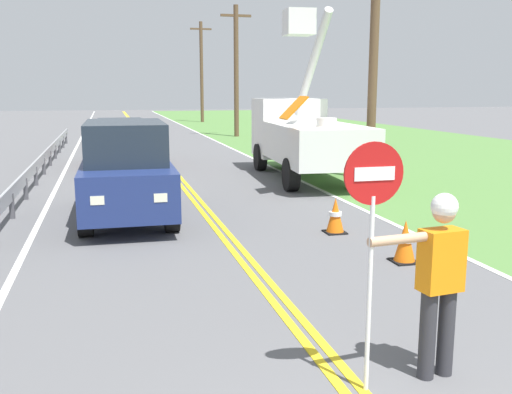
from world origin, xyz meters
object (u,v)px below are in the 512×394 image
Objects in this scene: utility_pole_far at (202,70)px; stop_sign_paddle at (372,212)px; traffic_cone_lead at (405,242)px; oncoming_sedan_second at (122,142)px; traffic_cone_mid at (335,216)px; flagger_worker at (440,274)px; utility_bucket_truck at (303,133)px; utility_pole_mid at (236,69)px; oncoming_suv_nearest at (126,170)px; utility_pole_near at (374,37)px.

stop_sign_paddle is at bearing -97.27° from utility_pole_far.
stop_sign_paddle is 4.52m from traffic_cone_lead.
traffic_cone_lead is (2.36, 3.61, -1.37)m from stop_sign_paddle.
traffic_cone_mid is (3.74, -11.88, -0.50)m from oncoming_sedan_second.
utility_bucket_truck is (3.03, 12.87, 0.36)m from flagger_worker.
traffic_cone_mid is at bearing 70.66° from stop_sign_paddle.
utility_pole_mid is at bearing 59.16° from oncoming_sedan_second.
oncoming_suv_nearest is 6.20m from traffic_cone_lead.
traffic_cone_lead is (4.24, -4.47, -0.72)m from oncoming_suv_nearest.
utility_pole_mid reaches higher than oncoming_suv_nearest.
flagger_worker is 0.26× the size of utility_bucket_truck.
stop_sign_paddle is 0.28× the size of utility_pole_near.
utility_pole_near is (7.45, -5.58, 3.49)m from oncoming_sedan_second.
utility_pole_mid reaches higher than flagger_worker.
traffic_cone_lead is 1.00× the size of traffic_cone_mid.
oncoming_suv_nearest is 4.60m from traffic_cone_mid.
oncoming_suv_nearest is 0.61× the size of utility_pole_mid.
traffic_cone_lead is (4.09, -13.99, -0.50)m from oncoming_sedan_second.
flagger_worker is 0.22× the size of utility_pole_far.
utility_bucket_truck reaches higher than flagger_worker.
utility_bucket_truck is at bearing -93.50° from utility_pole_far.
utility_pole_mid is 24.09m from traffic_cone_mid.
oncoming_sedan_second is 14.00m from utility_pole_mid.
utility_pole_near is (5.72, 12.02, 2.61)m from stop_sign_paddle.
utility_pole_far is (0.51, 15.99, 0.41)m from utility_pole_mid.
traffic_cone_mid is at bearing -31.22° from oncoming_suv_nearest.
utility_bucket_truck is 3.61m from utility_pole_near.
traffic_cone_lead is at bearing -111.76° from utility_pole_near.
utility_pole_far is at bearing 82.73° from stop_sign_paddle.
traffic_cone_lead is at bearing -73.69° from oncoming_sedan_second.
stop_sign_paddle is at bearing -106.34° from utility_bucket_truck.
utility_pole_mid is at bearing -91.84° from utility_pole_far.
utility_pole_mid reaches higher than stop_sign_paddle.
utility_bucket_truck is 7.54m from traffic_cone_mid.
stop_sign_paddle is at bearing -123.20° from traffic_cone_lead.
utility_pole_near is 11.82× the size of traffic_cone_lead.
utility_bucket_truck is 1.49× the size of oncoming_suv_nearest.
utility_pole_far is (5.78, 45.31, 2.66)m from stop_sign_paddle.
utility_bucket_truck is 0.84× the size of utility_pole_near.
stop_sign_paddle is 45.75m from utility_pole_far.
traffic_cone_mid is at bearing -97.86° from utility_pole_mid.
stop_sign_paddle is (-0.76, -0.09, 0.66)m from flagger_worker.
traffic_cone_lead is (-1.44, -9.35, -1.07)m from utility_bucket_truck.
utility_pole_mid is (4.50, 29.22, 2.92)m from flagger_worker.
oncoming_suv_nearest reaches higher than traffic_cone_mid.
stop_sign_paddle reaches higher than oncoming_suv_nearest.
stop_sign_paddle is 13.51m from utility_bucket_truck.
oncoming_suv_nearest is 6.62× the size of traffic_cone_lead.
flagger_worker is 0.22× the size of utility_pole_near.
flagger_worker is 0.78× the size of stop_sign_paddle.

